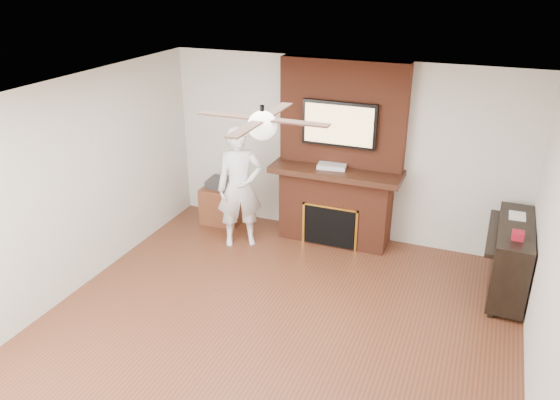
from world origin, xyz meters
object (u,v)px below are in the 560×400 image
at_px(fireplace, 338,172).
at_px(person, 240,187).
at_px(piano, 510,257).
at_px(side_table, 224,201).

distance_m(fireplace, person, 1.35).
xyz_separation_m(fireplace, person, (-1.18, -0.64, -0.15)).
bearing_deg(person, piano, -30.15).
height_order(fireplace, side_table, fireplace).
xyz_separation_m(side_table, piano, (4.03, -0.52, 0.16)).
height_order(person, piano, person).
relative_size(person, piano, 1.25).
relative_size(fireplace, person, 1.49).
distance_m(fireplace, piano, 2.42).
xyz_separation_m(person, side_table, (-0.56, 0.58, -0.54)).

